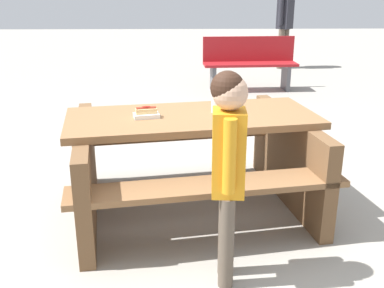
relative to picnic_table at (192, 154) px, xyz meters
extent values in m
plane|color=gray|center=(0.00, 0.00, -0.44)|extent=(30.00, 30.00, 0.00)
cube|color=brown|center=(0.00, 0.00, 0.28)|extent=(1.90, 1.05, 0.05)
cube|color=brown|center=(-0.09, 0.55, -0.01)|extent=(1.82, 0.58, 0.04)
cube|color=brown|center=(0.09, -0.55, -0.01)|extent=(1.82, 0.58, 0.04)
cube|color=brown|center=(0.77, 0.13, -0.09)|extent=(0.33, 1.40, 0.70)
cube|color=brown|center=(-0.77, -0.13, -0.09)|extent=(0.33, 1.40, 0.70)
cylinder|color=silver|center=(-0.18, -0.07, 0.39)|extent=(0.08, 0.08, 0.17)
cone|color=silver|center=(-0.18, -0.07, 0.49)|extent=(0.07, 0.07, 0.04)
cylinder|color=silver|center=(-0.18, -0.07, 0.52)|extent=(0.04, 0.04, 0.02)
cube|color=white|center=(0.33, 0.06, 0.32)|extent=(0.20, 0.15, 0.03)
cube|color=#D8B272|center=(0.33, 0.06, 0.35)|extent=(0.16, 0.09, 0.04)
cylinder|color=maroon|center=(0.33, 0.06, 0.37)|extent=(0.14, 0.06, 0.03)
ellipsoid|color=maroon|center=(0.33, 0.06, 0.38)|extent=(0.07, 0.04, 0.01)
cylinder|color=brown|center=(-0.18, 0.85, -0.17)|extent=(0.09, 0.09, 0.56)
cylinder|color=brown|center=(-0.17, 0.98, -0.17)|extent=(0.09, 0.09, 0.56)
cube|color=orange|center=(-0.17, 0.91, 0.35)|extent=(0.18, 0.20, 0.47)
cylinder|color=orange|center=(-0.18, 0.80, 0.37)|extent=(0.07, 0.07, 0.40)
cylinder|color=orange|center=(-0.16, 1.03, 0.37)|extent=(0.07, 0.07, 0.40)
sphere|color=tan|center=(-0.17, 0.91, 0.68)|extent=(0.19, 0.19, 0.19)
sphere|color=#331E14|center=(-0.16, 0.91, 0.70)|extent=(0.18, 0.18, 0.18)
cube|color=maroon|center=(-1.04, -4.12, -0.01)|extent=(1.52, 0.48, 0.04)
cube|color=maroon|center=(-1.03, -4.30, 0.21)|extent=(1.50, 0.12, 0.40)
cube|color=#4C4C51|center=(-0.44, -4.09, -0.24)|extent=(0.08, 0.36, 0.41)
cube|color=#4C4C51|center=(-1.64, -4.16, -0.24)|extent=(0.08, 0.36, 0.41)
cylinder|color=brown|center=(-2.09, -6.30, -0.05)|extent=(0.12, 0.12, 0.79)
cylinder|color=brown|center=(-1.97, -6.17, -0.05)|extent=(0.12, 0.12, 0.79)
cube|color=#26262D|center=(-2.03, -6.23, 0.68)|extent=(0.36, 0.36, 0.67)
cylinder|color=#26262D|center=(-2.14, -6.35, 0.72)|extent=(0.10, 0.10, 0.57)
cylinder|color=#26262D|center=(-1.91, -6.11, 0.72)|extent=(0.10, 0.10, 0.57)
camera|label=1|loc=(0.08, 3.18, 1.20)|focal=42.54mm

